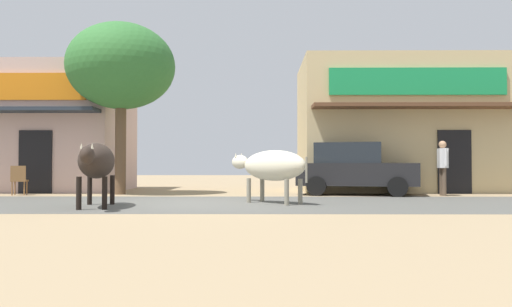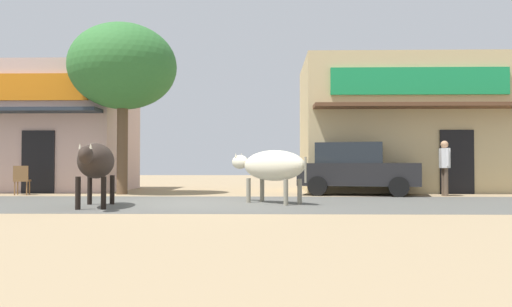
{
  "view_description": "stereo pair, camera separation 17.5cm",
  "coord_description": "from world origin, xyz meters",
  "px_view_note": "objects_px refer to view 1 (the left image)",
  "views": [
    {
      "loc": [
        1.76,
        -12.37,
        0.9
      ],
      "look_at": [
        1.63,
        0.82,
        1.24
      ],
      "focal_mm": 35.64,
      "sensor_mm": 36.0,
      "label": 1
    },
    {
      "loc": [
        1.93,
        -12.36,
        0.9
      ],
      "look_at": [
        1.63,
        0.82,
        1.24
      ],
      "focal_mm": 35.64,
      "sensor_mm": 36.0,
      "label": 2
    }
  ],
  "objects_px": {
    "cow_near_brown": "(97,161)",
    "cow_far_dark": "(272,166)",
    "parked_hatchback_car": "(355,168)",
    "cafe_chair_near_tree": "(19,179)",
    "roadside_tree": "(121,67)",
    "pedestrian_by_shop": "(443,163)"
  },
  "relations": [
    {
      "from": "parked_hatchback_car",
      "to": "cow_near_brown",
      "type": "height_order",
      "value": "parked_hatchback_car"
    },
    {
      "from": "cow_near_brown",
      "to": "cow_far_dark",
      "type": "relative_size",
      "value": 1.3
    },
    {
      "from": "parked_hatchback_car",
      "to": "cow_near_brown",
      "type": "distance_m",
      "value": 8.26
    },
    {
      "from": "cow_near_brown",
      "to": "cow_far_dark",
      "type": "xyz_separation_m",
      "value": [
        3.9,
        1.22,
        -0.1
      ]
    },
    {
      "from": "pedestrian_by_shop",
      "to": "cafe_chair_near_tree",
      "type": "distance_m",
      "value": 13.15
    },
    {
      "from": "parked_hatchback_car",
      "to": "roadside_tree",
      "type": "bearing_deg",
      "value": 178.61
    },
    {
      "from": "cow_far_dark",
      "to": "cafe_chair_near_tree",
      "type": "bearing_deg",
      "value": 156.56
    },
    {
      "from": "cow_near_brown",
      "to": "pedestrian_by_shop",
      "type": "relative_size",
      "value": 1.67
    },
    {
      "from": "cow_far_dark",
      "to": "pedestrian_by_shop",
      "type": "distance_m",
      "value": 6.23
    },
    {
      "from": "roadside_tree",
      "to": "cafe_chair_near_tree",
      "type": "bearing_deg",
      "value": -170.12
    },
    {
      "from": "parked_hatchback_car",
      "to": "cow_near_brown",
      "type": "xyz_separation_m",
      "value": [
        -6.61,
        -4.95,
        0.17
      ]
    },
    {
      "from": "roadside_tree",
      "to": "cow_near_brown",
      "type": "height_order",
      "value": "roadside_tree"
    },
    {
      "from": "roadside_tree",
      "to": "cow_near_brown",
      "type": "bearing_deg",
      "value": -80.09
    },
    {
      "from": "parked_hatchback_car",
      "to": "cafe_chair_near_tree",
      "type": "height_order",
      "value": "parked_hatchback_car"
    },
    {
      "from": "cow_far_dark",
      "to": "pedestrian_by_shop",
      "type": "relative_size",
      "value": 1.28
    },
    {
      "from": "parked_hatchback_car",
      "to": "cafe_chair_near_tree",
      "type": "xyz_separation_m",
      "value": [
        -10.53,
        -0.34,
        -0.33
      ]
    },
    {
      "from": "parked_hatchback_car",
      "to": "pedestrian_by_shop",
      "type": "height_order",
      "value": "pedestrian_by_shop"
    },
    {
      "from": "cow_far_dark",
      "to": "cow_near_brown",
      "type": "bearing_deg",
      "value": -162.7
    },
    {
      "from": "pedestrian_by_shop",
      "to": "cow_far_dark",
      "type": "bearing_deg",
      "value": -148.62
    },
    {
      "from": "cow_far_dark",
      "to": "pedestrian_by_shop",
      "type": "bearing_deg",
      "value": 31.38
    },
    {
      "from": "roadside_tree",
      "to": "pedestrian_by_shop",
      "type": "height_order",
      "value": "roadside_tree"
    },
    {
      "from": "cow_near_brown",
      "to": "cow_far_dark",
      "type": "bearing_deg",
      "value": 17.3
    }
  ]
}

